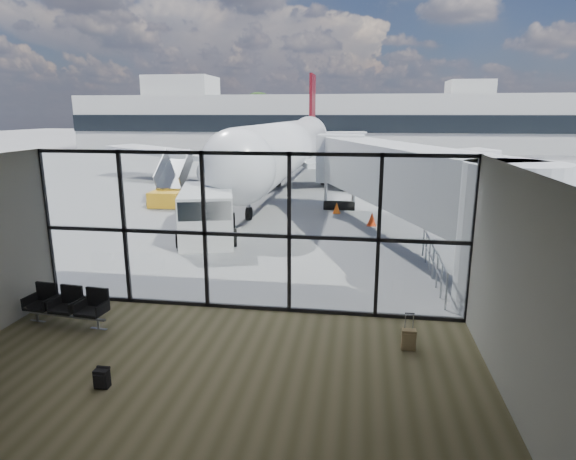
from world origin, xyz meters
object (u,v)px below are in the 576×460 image
(backpack, at_px, (102,378))
(mobile_stairs, at_px, (171,194))
(suitcase, at_px, (409,339))
(airliner, at_px, (290,146))
(service_van, at_px, (207,213))
(seating_row, at_px, (69,303))
(belt_loader, at_px, (263,180))

(backpack, height_order, mobile_stairs, mobile_stairs)
(suitcase, xyz_separation_m, mobile_stairs, (-12.72, 16.95, 0.35))
(suitcase, distance_m, airliner, 28.67)
(suitcase, bearing_deg, service_van, 129.69)
(backpack, distance_m, airliner, 30.44)
(seating_row, bearing_deg, backpack, -42.61)
(seating_row, relative_size, airliner, 0.06)
(service_van, bearing_deg, backpack, -98.40)
(service_van, xyz_separation_m, mobile_stairs, (-4.78, 7.55, -0.51))
(seating_row, height_order, mobile_stairs, mobile_stairs)
(airliner, bearing_deg, mobile_stairs, -118.07)
(suitcase, distance_m, service_van, 12.34)
(service_van, distance_m, belt_loader, 14.88)
(service_van, xyz_separation_m, belt_loader, (-0.55, 14.86, -0.49))
(backpack, xyz_separation_m, airliner, (-0.56, 30.31, 2.72))
(service_van, relative_size, belt_loader, 1.25)
(suitcase, bearing_deg, mobile_stairs, 126.38)
(suitcase, height_order, mobile_stairs, mobile_stairs)
(seating_row, xyz_separation_m, mobile_stairs, (-3.91, 16.78, 0.06))
(belt_loader, bearing_deg, service_van, -66.83)
(mobile_stairs, bearing_deg, backpack, -74.15)
(suitcase, xyz_separation_m, belt_loader, (-8.50, 24.27, 0.37))
(service_van, height_order, mobile_stairs, mobile_stairs)
(backpack, xyz_separation_m, belt_loader, (-2.15, 26.87, 0.43))
(seating_row, xyz_separation_m, belt_loader, (0.31, 24.09, 0.08))
(seating_row, relative_size, suitcase, 2.56)
(belt_loader, relative_size, mobile_stairs, 1.16)
(airliner, distance_m, service_van, 18.42)
(suitcase, relative_size, belt_loader, 0.21)
(airliner, relative_size, service_van, 6.78)
(service_van, distance_m, mobile_stairs, 8.95)
(seating_row, xyz_separation_m, backpack, (2.46, -2.78, -0.36))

